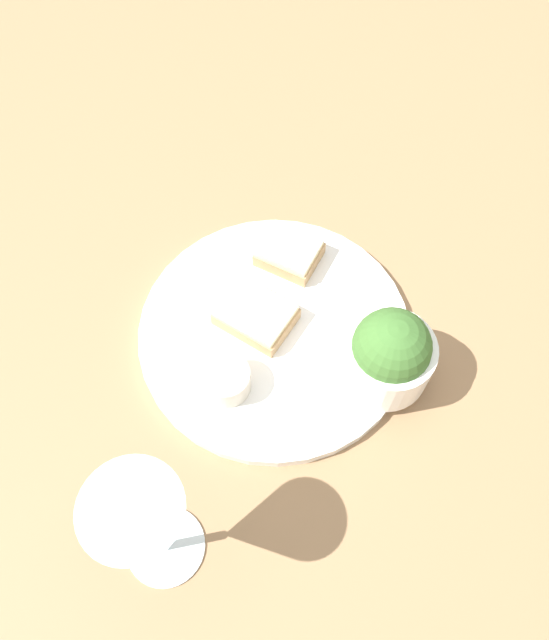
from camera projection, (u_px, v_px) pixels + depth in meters
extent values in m
plane|color=#93704C|center=(274.00, 335.00, 0.69)|extent=(4.00, 4.00, 0.00)
cylinder|color=white|center=(274.00, 332.00, 0.69)|extent=(0.30, 0.30, 0.01)
cylinder|color=white|center=(387.00, 359.00, 0.63)|extent=(0.09, 0.09, 0.06)
sphere|color=#3D6B2D|center=(392.00, 347.00, 0.61)|extent=(0.08, 0.08, 0.08)
cylinder|color=beige|center=(226.00, 380.00, 0.64)|extent=(0.05, 0.05, 0.03)
cylinder|color=tan|center=(225.00, 376.00, 0.63)|extent=(0.04, 0.04, 0.01)
cube|color=tan|center=(256.00, 317.00, 0.68)|extent=(0.09, 0.07, 0.02)
cube|color=beige|center=(256.00, 311.00, 0.67)|extent=(0.08, 0.07, 0.01)
cube|color=tan|center=(289.00, 254.00, 0.72)|extent=(0.08, 0.07, 0.02)
cube|color=beige|center=(289.00, 248.00, 0.71)|extent=(0.08, 0.07, 0.01)
cylinder|color=silver|center=(166.00, 546.00, 0.58)|extent=(0.07, 0.07, 0.01)
cylinder|color=silver|center=(160.00, 540.00, 0.55)|extent=(0.01, 0.01, 0.06)
cone|color=silver|center=(143.00, 522.00, 0.48)|extent=(0.08, 0.08, 0.10)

